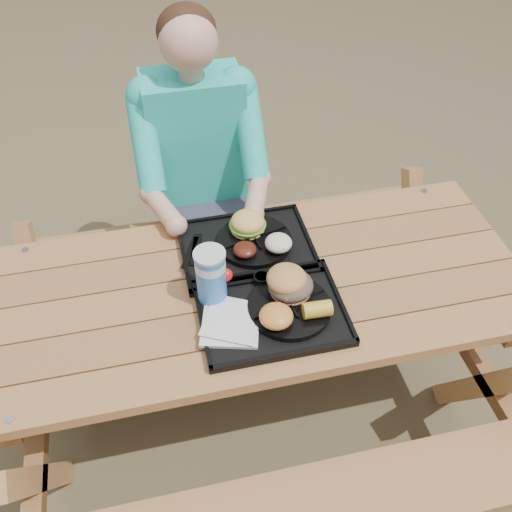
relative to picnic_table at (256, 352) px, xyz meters
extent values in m
plane|color=#999999|center=(0.00, 0.00, -0.38)|extent=(60.00, 60.00, 0.00)
cube|color=black|center=(0.02, -0.14, 0.39)|extent=(0.45, 0.35, 0.02)
cube|color=black|center=(0.00, 0.16, 0.39)|extent=(0.45, 0.35, 0.02)
cylinder|color=black|center=(0.07, -0.14, 0.41)|extent=(0.26, 0.26, 0.02)
cylinder|color=black|center=(0.03, 0.17, 0.41)|extent=(0.26, 0.26, 0.02)
cube|color=silver|center=(-0.12, -0.17, 0.40)|extent=(0.21, 0.21, 0.02)
cylinder|color=blue|center=(-0.15, -0.04, 0.49)|extent=(0.09, 0.09, 0.19)
cylinder|color=black|center=(0.02, -0.01, 0.41)|extent=(0.05, 0.05, 0.03)
cylinder|color=gold|center=(0.08, -0.01, 0.41)|extent=(0.05, 0.05, 0.03)
ellipsoid|color=orange|center=(0.02, -0.20, 0.44)|extent=(0.10, 0.10, 0.05)
cube|color=black|center=(-0.17, 0.18, 0.40)|extent=(0.06, 0.16, 0.01)
ellipsoid|color=#4A190E|center=(-0.01, 0.11, 0.43)|extent=(0.08, 0.08, 0.04)
ellipsoid|color=beige|center=(0.10, 0.11, 0.44)|extent=(0.09, 0.09, 0.05)
camera|label=1|loc=(-0.28, -1.24, 1.75)|focal=40.00mm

